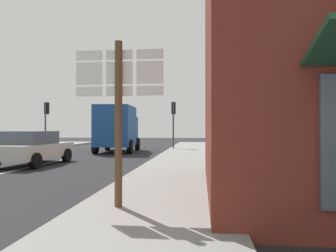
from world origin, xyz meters
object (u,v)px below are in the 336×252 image
traffic_light_far_right (173,114)px  traffic_light_far_left (46,114)px  delivery_truck (117,128)px  sedan_far (33,148)px  route_sign_post (119,106)px

traffic_light_far_right → traffic_light_far_left: (-9.83, -0.02, 0.04)m
delivery_truck → traffic_light_far_left: bearing=158.4°
sedan_far → traffic_light_far_right: 11.74m
sedan_far → traffic_light_far_left: bearing=114.1°
route_sign_post → traffic_light_far_right: bearing=91.7°
traffic_light_far_left → sedan_far: bearing=-65.9°
traffic_light_far_left → delivery_truck: bearing=-21.6°
delivery_truck → traffic_light_far_right: traffic_light_far_right is taller
route_sign_post → traffic_light_far_left: size_ratio=0.89×
delivery_truck → route_sign_post: (4.09, -15.22, 0.35)m
sedan_far → traffic_light_far_right: size_ratio=1.20×
sedan_far → delivery_truck: delivery_truck is taller
delivery_truck → route_sign_post: bearing=-74.9°
traffic_light_far_right → traffic_light_far_left: bearing=-179.9°
traffic_light_far_left → route_sign_post: bearing=-59.7°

